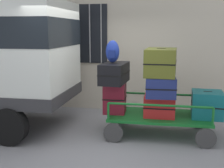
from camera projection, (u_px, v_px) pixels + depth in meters
ground_plane at (103, 137)px, 5.72m from camera, size 40.00×40.00×0.00m
building_wall at (120, 14)px, 7.40m from camera, size 12.00×0.37×5.00m
luggage_cart at (159, 119)px, 5.79m from camera, size 2.05×1.15×0.42m
cart_railing at (160, 101)px, 5.72m from camera, size 1.94×1.01×0.34m
suitcase_left_bottom at (115, 98)px, 5.90m from camera, size 0.46×0.46×0.63m
suitcase_left_middle at (114, 73)px, 5.76m from camera, size 0.53×0.92×0.41m
suitcase_midleft_bottom at (160, 104)px, 5.77m from camera, size 0.61×0.71×0.42m
suitcase_midleft_middle at (160, 85)px, 5.65m from camera, size 0.62×0.91×0.38m
suitcase_midleft_top at (161, 62)px, 5.58m from camera, size 0.63×0.92×0.53m
suitcase_center_bottom at (207, 104)px, 5.59m from camera, size 0.61×0.62×0.51m
backpack at (113, 52)px, 5.71m from camera, size 0.27×0.22×0.44m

